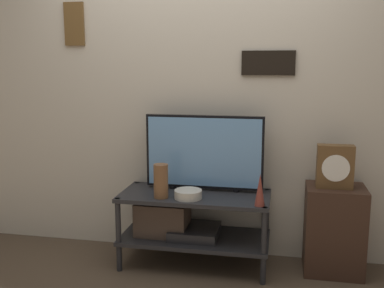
{
  "coord_description": "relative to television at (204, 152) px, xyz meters",
  "views": [
    {
      "loc": [
        0.62,
        -2.89,
        1.52
      ],
      "look_at": [
        -0.02,
        0.29,
        0.94
      ],
      "focal_mm": 42.0,
      "sensor_mm": 36.0,
      "label": 1
    }
  ],
  "objects": [
    {
      "name": "vase_slim_bronze",
      "position": [
        0.44,
        -0.31,
        -0.19
      ],
      "size": [
        0.07,
        0.07,
        0.23
      ],
      "color": "brown",
      "rests_on": "media_console"
    },
    {
      "name": "ground_plane",
      "position": [
        -0.05,
        -0.4,
        -0.86
      ],
      "size": [
        12.0,
        12.0,
        0.0
      ],
      "primitive_type": "plane",
      "color": "#4C3D2D"
    },
    {
      "name": "television",
      "position": [
        0.0,
        0.0,
        0.0
      ],
      "size": [
        0.9,
        0.05,
        0.58
      ],
      "color": "black",
      "rests_on": "media_console"
    },
    {
      "name": "vase_tall_ceramic",
      "position": [
        -0.27,
        -0.25,
        -0.17
      ],
      "size": [
        0.11,
        0.11,
        0.25
      ],
      "color": "brown",
      "rests_on": "media_console"
    },
    {
      "name": "vase_wide_bowl",
      "position": [
        -0.08,
        -0.23,
        -0.27
      ],
      "size": [
        0.2,
        0.2,
        0.06
      ],
      "color": "beige",
      "rests_on": "media_console"
    },
    {
      "name": "media_console",
      "position": [
        -0.14,
        -0.11,
        -0.51
      ],
      "size": [
        1.12,
        0.51,
        0.56
      ],
      "color": "#232326",
      "rests_on": "ground_plane"
    },
    {
      "name": "wall_back",
      "position": [
        -0.06,
        0.19,
        0.5
      ],
      "size": [
        6.4,
        0.08,
        2.7
      ],
      "color": "beige",
      "rests_on": "ground_plane"
    },
    {
      "name": "mantel_clock",
      "position": [
        0.95,
        -0.06,
        -0.06
      ],
      "size": [
        0.25,
        0.11,
        0.31
      ],
      "color": "brown",
      "rests_on": "side_table"
    },
    {
      "name": "side_table",
      "position": [
        0.97,
        -0.03,
        -0.53
      ],
      "size": [
        0.42,
        0.35,
        0.65
      ],
      "color": "#382319",
      "rests_on": "ground_plane"
    }
  ]
}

